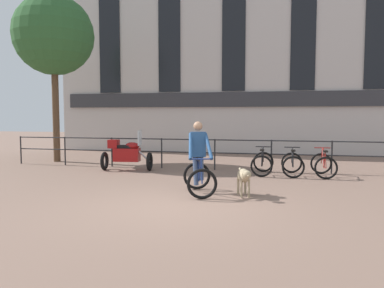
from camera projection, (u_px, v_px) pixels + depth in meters
ground_plane at (174, 206)px, 7.63m from camera, size 60.00×60.00×0.00m
canal_railing at (215, 149)px, 12.63m from camera, size 15.05×0.05×1.05m
building_facade at (234, 38)px, 17.90m from camera, size 18.00×0.72×11.12m
cyclist_with_bike at (199, 161)px, 8.87m from camera, size 1.01×1.32×1.70m
dog at (244, 176)px, 8.49m from camera, size 0.42×0.99×0.65m
parked_motorcycle at (126, 154)px, 12.50m from camera, size 1.73×0.82×1.35m
parked_bicycle_near_lamp at (262, 163)px, 11.67m from camera, size 0.68×1.12×0.86m
parked_bicycle_mid_left at (292, 164)px, 11.47m from camera, size 0.66×1.11×0.86m
parked_bicycle_mid_right at (324, 165)px, 11.28m from camera, size 0.68×1.12×0.86m
tree_canalside_left at (54, 36)px, 14.61m from camera, size 3.11×3.11×6.53m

